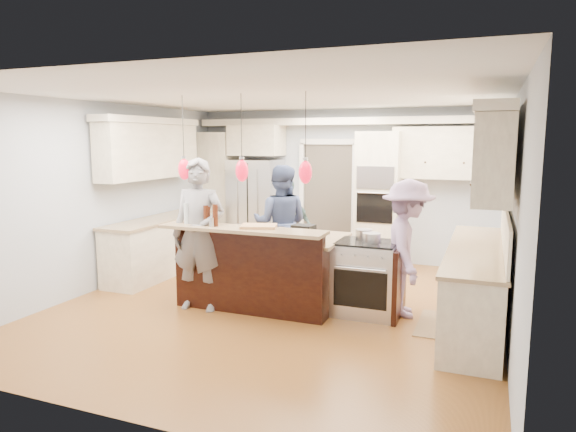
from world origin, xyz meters
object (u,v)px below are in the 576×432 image
(island_range, at_px, (369,278))
(person_bar_end, at_px, (199,235))
(kitchen_island, at_px, (263,267))
(person_far_left, at_px, (281,224))
(refrigerator, at_px, (256,208))

(island_range, height_order, person_bar_end, person_bar_end)
(kitchen_island, xyz_separation_m, person_far_left, (-0.20, 1.10, 0.41))
(person_bar_end, xyz_separation_m, person_far_left, (0.46, 1.62, -0.08))
(island_range, height_order, person_far_left, person_far_left)
(kitchen_island, bearing_deg, person_far_left, 100.15)
(refrigerator, relative_size, person_bar_end, 0.93)
(refrigerator, xyz_separation_m, person_bar_end, (0.65, -3.09, 0.07))
(kitchen_island, xyz_separation_m, island_range, (1.41, 0.08, -0.03))
(island_range, relative_size, person_bar_end, 0.47)
(kitchen_island, bearing_deg, person_bar_end, -141.35)
(kitchen_island, distance_m, person_bar_end, 0.97)
(person_far_left, bearing_deg, kitchen_island, 88.39)
(refrigerator, height_order, island_range, refrigerator)
(kitchen_island, xyz_separation_m, person_bar_end, (-0.65, -0.52, 0.49))
(island_range, bearing_deg, kitchen_island, -176.89)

